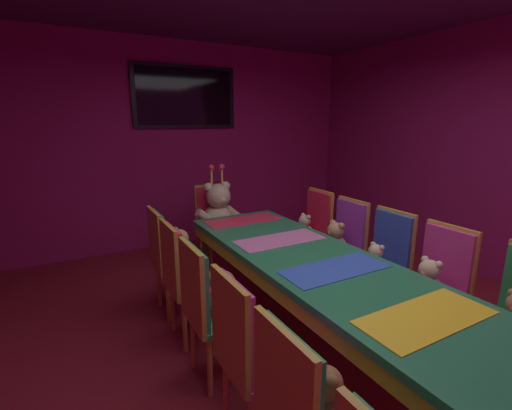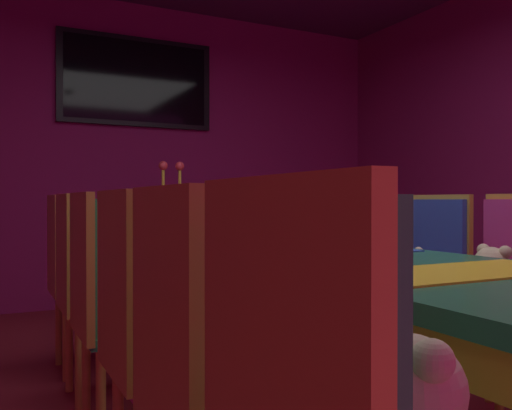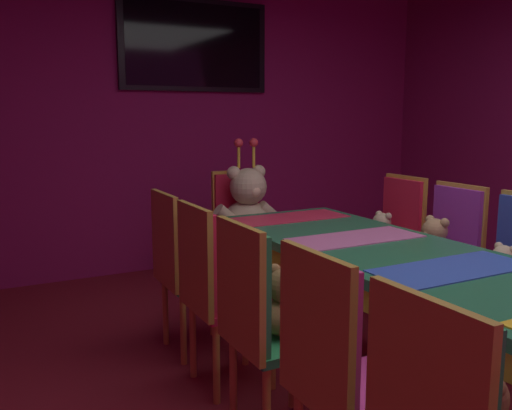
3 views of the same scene
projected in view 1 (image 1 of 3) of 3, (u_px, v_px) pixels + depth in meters
ground_plane at (330, 363)px, 2.61m from camera, size 7.90×7.90×0.00m
wall_back at (185, 145)px, 5.02m from camera, size 5.20×0.12×2.80m
banquet_table at (334, 280)px, 2.46m from camera, size 0.90×3.31×0.75m
chair_left_1 at (298, 410)px, 1.43m from camera, size 0.42×0.41×0.98m
teddy_left_1 at (326, 400)px, 1.50m from camera, size 0.24×0.31×0.29m
chair_left_2 at (243, 344)px, 1.86m from camera, size 0.42×0.41×0.98m
chair_left_3 at (204, 300)px, 2.32m from camera, size 0.42×0.41×0.98m
teddy_left_3 at (225, 295)px, 2.39m from camera, size 0.26×0.33×0.31m
chair_left_4 at (180, 271)px, 2.76m from camera, size 0.42×0.41×0.98m
teddy_left_4 at (198, 270)px, 2.83m from camera, size 0.23×0.30×0.28m
chair_left_5 at (165, 251)px, 3.18m from camera, size 0.42×0.41×0.98m
teddy_left_5 at (181, 248)px, 3.25m from camera, size 0.27×0.35×0.33m
chair_right_2 at (440, 276)px, 2.67m from camera, size 0.42×0.41×0.98m
teddy_right_2 at (428, 281)px, 2.60m from camera, size 0.25×0.32×0.30m
chair_right_3 at (387, 254)px, 3.12m from camera, size 0.42×0.41×0.98m
teddy_right_3 at (375, 260)px, 3.06m from camera, size 0.21×0.27×0.26m
chair_right_4 at (346, 238)px, 3.55m from camera, size 0.42×0.41×0.98m
teddy_right_4 at (334, 240)px, 3.48m from camera, size 0.27×0.35×0.33m
chair_right_5 at (314, 224)px, 4.01m from camera, size 0.42×0.41×0.98m
teddy_right_5 at (304, 228)px, 3.95m from camera, size 0.22×0.29×0.27m
throne_chair at (214, 216)px, 4.35m from camera, size 0.41×0.42×0.98m
king_teddy_bear at (219, 210)px, 4.18m from camera, size 0.61×0.48×0.79m
wall_tv at (185, 97)px, 4.79m from camera, size 1.42×0.06×0.82m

